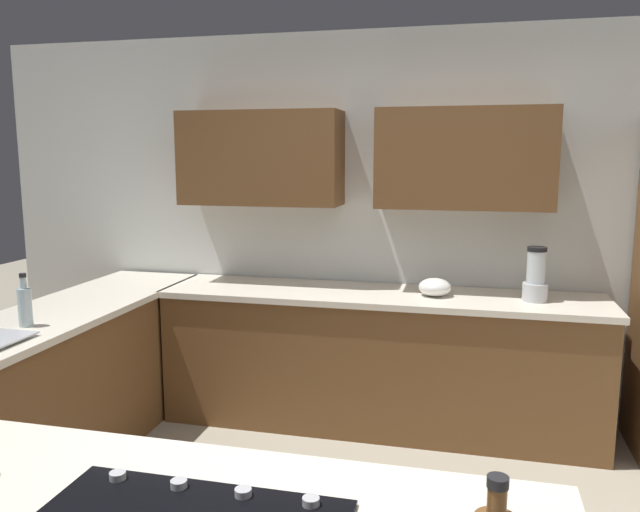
# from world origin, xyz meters

# --- Properties ---
(wall_back) EXTENTS (6.00, 0.44, 2.60)m
(wall_back) POSITION_xyz_m (0.06, -2.05, 1.41)
(wall_back) COLOR silver
(wall_back) RESTS_ON ground
(lower_cabinets_back) EXTENTS (2.80, 0.60, 0.86)m
(lower_cabinets_back) POSITION_xyz_m (0.10, -1.72, 0.43)
(lower_cabinets_back) COLOR brown
(lower_cabinets_back) RESTS_ON ground
(countertop_back) EXTENTS (2.84, 0.64, 0.04)m
(countertop_back) POSITION_xyz_m (0.10, -1.72, 0.88)
(countertop_back) COLOR silver
(countertop_back) RESTS_ON lower_cabinets_back
(lower_cabinets_side) EXTENTS (0.60, 2.90, 0.86)m
(lower_cabinets_side) POSITION_xyz_m (1.82, -0.55, 0.43)
(lower_cabinets_side) COLOR brown
(lower_cabinets_side) RESTS_ON ground
(countertop_side) EXTENTS (0.64, 2.94, 0.04)m
(countertop_side) POSITION_xyz_m (1.82, -0.55, 0.88)
(countertop_side) COLOR silver
(countertop_side) RESTS_ON lower_cabinets_side
(blender) EXTENTS (0.15, 0.15, 0.33)m
(blender) POSITION_xyz_m (-0.85, -1.71, 1.04)
(blender) COLOR silver
(blender) RESTS_ON countertop_back
(mixing_bowl) EXTENTS (0.20, 0.20, 0.11)m
(mixing_bowl) POSITION_xyz_m (-0.25, -1.71, 0.96)
(mixing_bowl) COLOR white
(mixing_bowl) RESTS_ON countertop_back
(dish_soap_bottle) EXTENTS (0.07, 0.07, 0.28)m
(dish_soap_bottle) POSITION_xyz_m (1.77, -0.49, 1.01)
(dish_soap_bottle) COLOR silver
(dish_soap_bottle) RESTS_ON countertop_side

